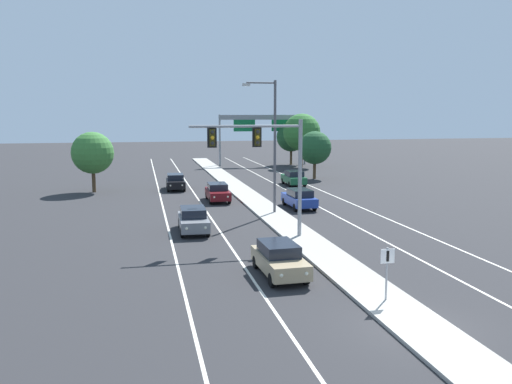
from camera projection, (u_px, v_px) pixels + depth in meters
ground_plane at (418, 328)px, 19.27m from camera, size 260.00×260.00×0.00m
median_island at (286, 225)px, 36.66m from camera, size 2.40×110.00×0.15m
lane_stripe_oncoming_center at (206, 211)px, 42.45m from camera, size 0.14×100.00×0.01m
lane_stripe_receding_center at (318, 206)px, 44.42m from camera, size 0.14×100.00×0.01m
edge_stripe_left at (164, 212)px, 41.76m from camera, size 0.14×100.00×0.01m
edge_stripe_right at (355, 205)px, 45.12m from camera, size 0.14×100.00×0.01m
overhead_signal_mast at (266, 154)px, 32.05m from camera, size 6.90×0.44×7.20m
median_sign_post at (387, 266)px, 21.56m from camera, size 0.60×0.10×2.20m
street_lamp_median at (272, 139)px, 40.21m from camera, size 2.58×0.28×10.00m
car_oncoming_tan at (279, 259)px, 25.42m from camera, size 1.93×4.51×1.58m
car_oncoming_grey at (193, 219)px, 34.82m from camera, size 1.90×4.50×1.58m
car_oncoming_darkred at (218, 192)px, 46.92m from camera, size 1.87×4.49×1.58m
car_oncoming_black at (175, 182)px, 54.02m from camera, size 1.91×4.51×1.58m
car_receding_blue at (299, 198)px, 43.52m from camera, size 1.91×4.51×1.58m
car_receding_green at (294, 178)px, 57.18m from camera, size 1.90×4.50×1.58m
highway_sign_gantry at (263, 124)px, 78.65m from camera, size 13.28×0.42×7.50m
tree_far_left_a at (93, 153)px, 51.88m from camera, size 4.10×4.10×5.93m
tree_far_right_c at (315, 148)px, 62.47m from camera, size 3.89×3.89×5.63m
tree_far_right_b at (291, 137)px, 79.67m from camera, size 4.42×4.42×6.40m
tree_far_right_a at (302, 132)px, 75.56m from camera, size 5.29×5.29×7.66m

